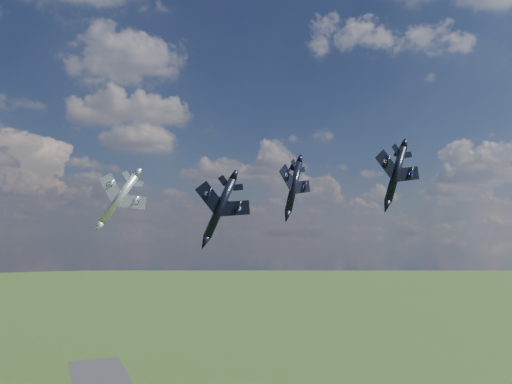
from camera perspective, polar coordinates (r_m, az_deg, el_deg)
name	(u,v)px	position (r m, az deg, el deg)	size (l,w,h in m)	color
jet_lead_navy	(220,208)	(84.96, -4.14, -1.83)	(10.63, 14.82, 3.07)	black
jet_right_navy	(396,174)	(81.37, 15.68, 1.98)	(9.07, 12.65, 2.62)	black
jet_high_navy	(294,187)	(108.19, 4.32, 0.59)	(11.45, 15.96, 3.30)	black
jet_left_silver	(119,199)	(90.29, -15.42, -0.78)	(9.79, 13.64, 2.82)	#A6AAB1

